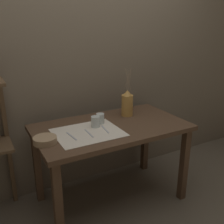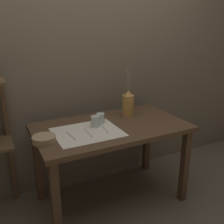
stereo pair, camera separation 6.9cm
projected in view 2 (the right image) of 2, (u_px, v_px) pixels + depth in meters
name	position (u px, v px, depth m)	size (l,w,h in m)	color
ground_plane	(111.00, 198.00, 2.49)	(12.00, 12.00, 0.00)	brown
stone_wall_back	(89.00, 65.00, 2.51)	(7.00, 0.06, 2.40)	#6B5E4C
wooden_table	(111.00, 136.00, 2.28)	(1.30, 0.73, 0.75)	#4C3523
linen_cloth	(87.00, 132.00, 2.11)	(0.53, 0.43, 0.00)	beige
pitcher_with_flowers	(128.00, 104.00, 2.45)	(0.11, 0.11, 0.45)	#B7843D
wooden_bowl	(44.00, 139.00, 1.93)	(0.17, 0.17, 0.05)	#9E7F5B
glass_tumbler_near	(95.00, 121.00, 2.20)	(0.07, 0.07, 0.09)	silver
glass_tumbler_far	(100.00, 118.00, 2.28)	(0.07, 0.07, 0.09)	silver
fork_outer	(71.00, 136.00, 2.03)	(0.03, 0.17, 0.00)	#A8A8AD
knife_center	(88.00, 133.00, 2.08)	(0.02, 0.17, 0.00)	#A8A8AD
fork_inner	(105.00, 129.00, 2.16)	(0.04, 0.17, 0.00)	#A8A8AD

